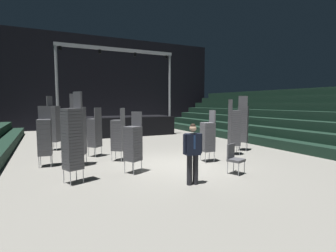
% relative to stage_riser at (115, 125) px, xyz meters
% --- Properties ---
extents(ground_plane, '(22.00, 30.00, 0.10)m').
position_rel_stage_riser_xyz_m(ground_plane, '(0.00, -9.30, -0.78)').
color(ground_plane, gray).
extents(arena_end_wall, '(22.00, 0.30, 8.00)m').
position_rel_stage_riser_xyz_m(arena_end_wall, '(0.00, 5.70, 3.27)').
color(arena_end_wall, black).
rests_on(arena_end_wall, ground_plane).
extents(bleacher_bank_right, '(5.25, 24.00, 3.15)m').
position_rel_stage_riser_xyz_m(bleacher_bank_right, '(8.38, -8.30, 0.85)').
color(bleacher_bank_right, black).
rests_on(bleacher_bank_right, ground_plane).
extents(stage_riser, '(7.82, 2.71, 5.72)m').
position_rel_stage_riser_xyz_m(stage_riser, '(0.00, 0.00, 0.00)').
color(stage_riser, black).
rests_on(stage_riser, ground_plane).
extents(man_with_tie, '(0.57, 0.27, 1.69)m').
position_rel_stage_riser_xyz_m(man_with_tie, '(-0.76, -11.56, 0.23)').
color(man_with_tie, black).
rests_on(man_with_tie, ground_plane).
extents(chair_stack_front_left, '(0.60, 0.60, 1.96)m').
position_rel_stage_riser_xyz_m(chair_stack_front_left, '(-1.86, -9.70, 0.26)').
color(chair_stack_front_left, '#B2B5BA').
rests_on(chair_stack_front_left, ground_plane).
extents(chair_stack_front_right, '(0.57, 0.57, 2.39)m').
position_rel_stage_riser_xyz_m(chair_stack_front_right, '(3.00, -8.79, 0.47)').
color(chair_stack_front_right, '#B2B5BA').
rests_on(chair_stack_front_right, ground_plane).
extents(chair_stack_mid_left, '(0.62, 0.62, 2.56)m').
position_rel_stage_riser_xyz_m(chair_stack_mid_left, '(4.04, -8.18, 0.55)').
color(chair_stack_mid_left, '#B2B5BA').
rests_on(chair_stack_mid_left, ground_plane).
extents(chair_stack_mid_right, '(0.49, 0.49, 2.14)m').
position_rel_stage_riser_xyz_m(chair_stack_mid_right, '(-4.39, -7.55, 0.34)').
color(chair_stack_mid_right, '#B2B5BA').
rests_on(chair_stack_mid_right, ground_plane).
extents(chair_stack_mid_centre, '(0.58, 0.58, 2.56)m').
position_rel_stage_riser_xyz_m(chair_stack_mid_centre, '(-3.69, -10.00, 0.55)').
color(chair_stack_mid_centre, '#B2B5BA').
rests_on(chair_stack_mid_centre, ground_plane).
extents(chair_stack_rear_left, '(0.61, 0.61, 2.56)m').
position_rel_stage_riser_xyz_m(chair_stack_rear_left, '(-3.98, -4.25, 0.55)').
color(chair_stack_rear_left, '#B2B5BA').
rests_on(chair_stack_rear_left, ground_plane).
extents(chair_stack_rear_right, '(0.62, 0.62, 2.05)m').
position_rel_stage_riser_xyz_m(chair_stack_rear_right, '(-2.51, -6.54, 0.30)').
color(chair_stack_rear_right, '#B2B5BA').
rests_on(chair_stack_rear_right, ground_plane).
extents(chair_stack_rear_centre, '(0.58, 0.58, 2.56)m').
position_rel_stage_riser_xyz_m(chair_stack_rear_centre, '(-3.30, -7.92, 0.55)').
color(chair_stack_rear_centre, '#B2B5BA').
rests_on(chair_stack_rear_centre, ground_plane).
extents(chair_stack_aisle_left, '(0.61, 0.61, 2.05)m').
position_rel_stage_riser_xyz_m(chair_stack_aisle_left, '(-1.83, -7.77, 0.30)').
color(chair_stack_aisle_left, '#B2B5BA').
rests_on(chair_stack_aisle_left, ground_plane).
extents(chair_stack_aisle_right, '(0.48, 0.48, 1.96)m').
position_rel_stage_riser_xyz_m(chair_stack_aisle_right, '(1.21, -9.41, 0.26)').
color(chair_stack_aisle_right, '#B2B5BA').
rests_on(chair_stack_aisle_right, ground_plane).
extents(equipment_road_case, '(0.99, 0.74, 0.72)m').
position_rel_stage_riser_xyz_m(equipment_road_case, '(2.29, -6.86, -0.36)').
color(equipment_road_case, black).
rests_on(equipment_road_case, ground_plane).
extents(loose_chair_near_man, '(0.57, 0.57, 0.95)m').
position_rel_stage_riser_xyz_m(loose_chair_near_man, '(1.01, -11.17, -0.19)').
color(loose_chair_near_man, '#B2B5BA').
rests_on(loose_chair_near_man, ground_plane).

